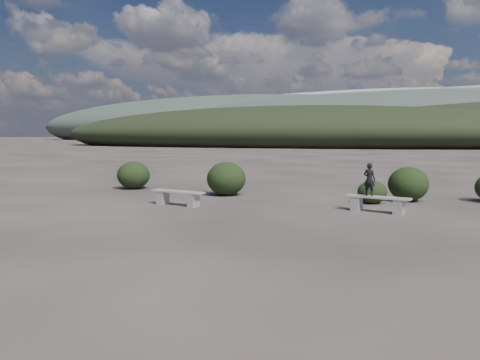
% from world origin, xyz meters
% --- Properties ---
extents(ground, '(1200.00, 1200.00, 0.00)m').
position_xyz_m(ground, '(0.00, 0.00, 0.00)').
color(ground, black).
rests_on(ground, ground).
extents(bench_left, '(2.00, 0.74, 0.49)m').
position_xyz_m(bench_left, '(-3.43, 5.16, 0.30)').
color(bench_left, slate).
rests_on(bench_left, ground).
extents(bench_right, '(1.99, 0.82, 0.49)m').
position_xyz_m(bench_right, '(2.89, 6.13, 0.30)').
color(bench_right, slate).
rests_on(bench_right, ground).
extents(seated_person, '(0.42, 0.34, 1.01)m').
position_xyz_m(seated_person, '(2.64, 6.19, 0.99)').
color(seated_person, black).
rests_on(seated_person, bench_right).
extents(shrub_b, '(1.52, 1.52, 1.31)m').
position_xyz_m(shrub_b, '(-2.97, 8.20, 0.65)').
color(shrub_b, black).
rests_on(shrub_b, ground).
extents(shrub_c, '(0.99, 0.99, 0.79)m').
position_xyz_m(shrub_c, '(2.55, 7.99, 0.40)').
color(shrub_c, black).
rests_on(shrub_c, ground).
extents(shrub_d, '(1.40, 1.40, 1.22)m').
position_xyz_m(shrub_d, '(3.68, 9.06, 0.61)').
color(shrub_d, black).
rests_on(shrub_d, ground).
extents(shrub_f, '(1.42, 1.42, 1.20)m').
position_xyz_m(shrub_f, '(-7.62, 8.77, 0.60)').
color(shrub_f, black).
rests_on(shrub_f, ground).
extents(mountain_ridges, '(500.00, 400.00, 56.00)m').
position_xyz_m(mountain_ridges, '(-7.48, 339.06, 10.84)').
color(mountain_ridges, black).
rests_on(mountain_ridges, ground).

